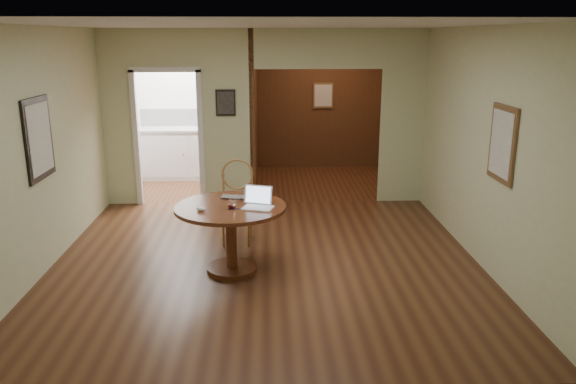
{
  "coord_description": "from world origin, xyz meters",
  "views": [
    {
      "loc": [
        0.01,
        -6.18,
        2.58
      ],
      "look_at": [
        0.25,
        -0.2,
        0.92
      ],
      "focal_mm": 35.0,
      "sensor_mm": 36.0,
      "label": 1
    }
  ],
  "objects_px": {
    "chair": "(237,197)",
    "open_laptop": "(258,201)",
    "dining_table": "(231,223)",
    "closed_laptop": "(236,199)"
  },
  "relations": [
    {
      "from": "chair",
      "to": "closed_laptop",
      "type": "distance_m",
      "value": 0.79
    },
    {
      "from": "chair",
      "to": "open_laptop",
      "type": "relative_size",
      "value": 2.87
    },
    {
      "from": "dining_table",
      "to": "open_laptop",
      "type": "bearing_deg",
      "value": -11.11
    },
    {
      "from": "dining_table",
      "to": "closed_laptop",
      "type": "height_order",
      "value": "closed_laptop"
    },
    {
      "from": "dining_table",
      "to": "closed_laptop",
      "type": "xyz_separation_m",
      "value": [
        0.05,
        0.23,
        0.22
      ]
    },
    {
      "from": "dining_table",
      "to": "closed_laptop",
      "type": "distance_m",
      "value": 0.32
    },
    {
      "from": "dining_table",
      "to": "chair",
      "type": "bearing_deg",
      "value": 88.64
    },
    {
      "from": "chair",
      "to": "closed_laptop",
      "type": "relative_size",
      "value": 2.97
    },
    {
      "from": "chair",
      "to": "open_laptop",
      "type": "height_order",
      "value": "chair"
    },
    {
      "from": "chair",
      "to": "dining_table",
      "type": "bearing_deg",
      "value": -88.14
    }
  ]
}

